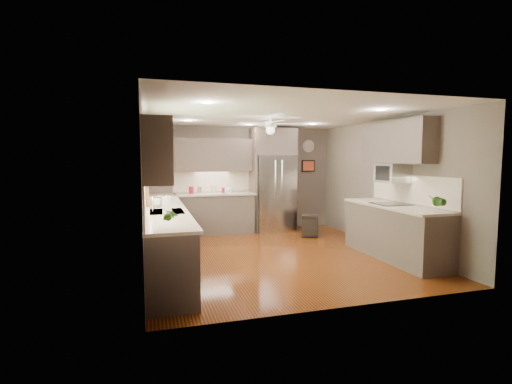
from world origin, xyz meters
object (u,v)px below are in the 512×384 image
potted_plant_left (171,216)px  stool (310,226)px  canister_a (191,190)px  canister_b (200,190)px  canister_d (223,190)px  bowl (229,192)px  microwave (392,173)px  refrigerator (273,181)px  paper_towel (167,207)px  soap_bottle (156,201)px  canister_c (214,189)px  potted_plant_right (436,201)px

potted_plant_left → stool: (3.21, 3.23, -0.85)m
canister_a → potted_plant_left: 4.21m
canister_b → stool: canister_b is taller
canister_d → bowl: bearing=-6.2°
canister_a → microwave: size_ratio=0.31×
canister_b → refrigerator: (1.76, -0.09, 0.18)m
microwave → paper_towel: microwave is taller
soap_bottle → potted_plant_left: bearing=-86.4°
canister_c → microwave: bearing=-45.3°
canister_c → refrigerator: bearing=-3.3°
canister_c → potted_plant_left: (-1.21, -4.19, 0.06)m
canister_d → soap_bottle: bearing=-125.2°
canister_c → potted_plant_left: potted_plant_left is taller
canister_c → canister_d: size_ratio=1.51×
stool → paper_towel: 4.07m
canister_b → canister_c: bearing=-1.9°
canister_d → bowl: 0.14m
canister_b → potted_plant_right: potted_plant_right is taller
potted_plant_right → bowl: bearing=120.1°
canister_a → stool: bearing=-20.3°
canister_d → refrigerator: 1.23m
canister_b → canister_d: 0.55m
potted_plant_right → paper_towel: (-3.86, 0.67, -0.03)m
bowl → soap_bottle: bearing=-127.6°
potted_plant_right → paper_towel: size_ratio=1.11×
canister_a → bowl: (0.87, 0.01, -0.05)m
soap_bottle → stool: soap_bottle is taller
soap_bottle → paper_towel: (0.12, -1.11, 0.04)m
canister_d → paper_towel: (-1.43, -3.31, 0.08)m
canister_a → canister_c: (0.52, 0.03, 0.01)m
potted_plant_right → paper_towel: 3.92m
canister_a → paper_towel: paper_towel is taller
bowl → stool: size_ratio=0.45×
canister_c → potted_plant_right: potted_plant_right is taller
microwave → paper_towel: size_ratio=1.77×
canister_b → refrigerator: bearing=-3.1°
canister_b → stool: size_ratio=0.32×
canister_a → paper_towel: (-0.69, -3.29, 0.06)m
soap_bottle → microwave: microwave is taller
soap_bottle → potted_plant_right: (3.99, -1.78, 0.07)m
potted_plant_right → paper_towel: bearing=170.1°
potted_plant_left → paper_towel: size_ratio=0.96×
stool → canister_a: bearing=159.7°
canister_c → potted_plant_left: 4.36m
canister_c → microwave: size_ratio=0.33×
canister_c → potted_plant_left: size_ratio=0.61×
bowl → microwave: bearing=-48.9°
canister_c → paper_towel: size_ratio=0.59×
refrigerator → paper_towel: refrigerator is taller
soap_bottle → potted_plant_right: potted_plant_right is taller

